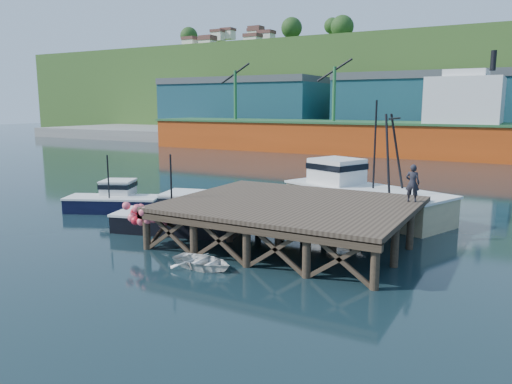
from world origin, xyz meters
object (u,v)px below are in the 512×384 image
Objects in this scene: boat_navy at (114,199)px; dockworker at (412,183)px; boat_black at (179,216)px; trawler at (361,193)px; dinghy at (203,262)px.

dockworker is (19.09, 1.76, 2.32)m from boat_navy.
trawler reaches higher than boat_black.
boat_black is 6.93m from dinghy.
dinghy is at bearing -54.36° from boat_navy.
boat_black is 3.93× the size of dockworker.
dockworker reaches higher than boat_navy.
trawler reaches higher than boat_navy.
trawler is 6.33m from dockworker.
boat_black reaches higher than dinghy.
boat_navy is 0.56× the size of trawler.
dinghy is 11.57m from dockworker.
trawler reaches higher than dockworker.
boat_navy is at bearing 0.31° from dockworker.
dockworker is at bearing -18.97° from boat_navy.
boat_navy is 3.37× the size of dockworker.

